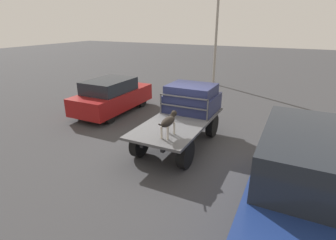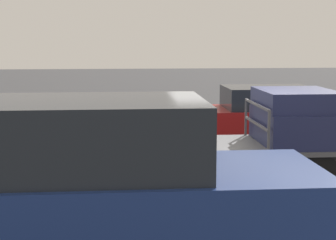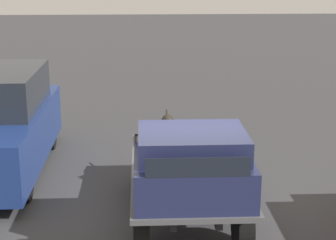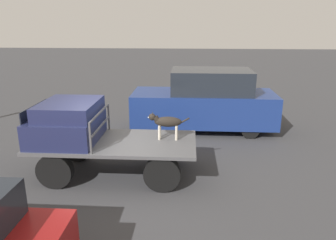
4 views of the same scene
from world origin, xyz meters
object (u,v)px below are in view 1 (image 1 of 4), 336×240
(dog, at_px, (169,121))
(parked_pickup_far, at_px, (306,183))
(light_pole_near, at_px, (218,8))
(parked_sedan, at_px, (112,96))
(flatbed_truck, at_px, (179,128))

(dog, bearing_deg, parked_pickup_far, -118.02)
(light_pole_near, bearing_deg, parked_sedan, 162.96)
(flatbed_truck, xyz_separation_m, parked_pickup_far, (-2.40, -3.74, 0.40))
(dog, height_order, parked_pickup_far, parked_pickup_far)
(flatbed_truck, bearing_deg, dog, -168.96)
(flatbed_truck, bearing_deg, parked_pickup_far, -122.64)
(dog, bearing_deg, parked_sedan, 45.11)
(parked_sedan, height_order, parked_pickup_far, parked_pickup_far)
(parked_pickup_far, bearing_deg, flatbed_truck, 48.96)
(dog, xyz_separation_m, parked_sedan, (3.07, 4.39, -0.55))
(flatbed_truck, distance_m, parked_sedan, 4.53)
(parked_sedan, bearing_deg, light_pole_near, -14.95)
(parked_pickup_far, bearing_deg, parked_sedan, 53.53)
(dog, distance_m, parked_sedan, 5.38)
(flatbed_truck, height_order, dog, dog)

